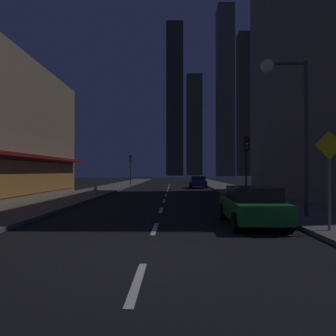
% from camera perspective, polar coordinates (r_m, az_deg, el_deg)
% --- Properties ---
extents(ground_plane, '(78.00, 136.00, 0.10)m').
position_cam_1_polar(ground_plane, '(39.65, 0.12, -3.64)').
color(ground_plane, black).
extents(sidewalk_right, '(4.00, 76.00, 0.15)m').
position_cam_1_polar(sidewalk_right, '(40.14, 10.18, -3.41)').
color(sidewalk_right, '#605E59').
rests_on(sidewalk_right, ground).
extents(sidewalk_left, '(4.00, 76.00, 0.15)m').
position_cam_1_polar(sidewalk_left, '(40.38, -9.88, -3.40)').
color(sidewalk_left, '#605E59').
rests_on(sidewalk_left, ground).
extents(lane_marking_center, '(0.16, 43.80, 0.01)m').
position_cam_1_polar(lane_marking_center, '(26.48, -0.37, -5.00)').
color(lane_marking_center, silver).
rests_on(lane_marking_center, ground).
extents(skyscraper_distant_tall, '(8.50, 7.39, 76.98)m').
position_cam_1_polar(skyscraper_distant_tall, '(159.72, 1.24, 12.55)').
color(skyscraper_distant_tall, '#39362A').
rests_on(skyscraper_distant_tall, ground).
extents(skyscraper_distant_mid, '(7.94, 8.32, 52.19)m').
position_cam_1_polar(skyscraper_distant_mid, '(163.20, 4.87, 7.83)').
color(skyscraper_distant_mid, '#4F4B3B').
rests_on(skyscraper_distant_mid, ground).
extents(skyscraper_distant_short, '(6.72, 8.99, 70.89)m').
position_cam_1_polar(skyscraper_distant_short, '(135.13, 10.50, 13.68)').
color(skyscraper_distant_short, brown).
rests_on(skyscraper_distant_short, ground).
extents(skyscraper_distant_slender, '(7.13, 7.41, 64.59)m').
position_cam_1_polar(skyscraper_distant_slender, '(147.25, 14.15, 11.23)').
color(skyscraper_distant_slender, '#373529').
rests_on(skyscraper_distant_slender, ground).
extents(car_parked_near, '(1.98, 4.24, 1.45)m').
position_cam_1_polar(car_parked_near, '(12.07, 15.24, -6.68)').
color(car_parked_near, '#1E722D').
rests_on(car_parked_near, ground).
extents(car_parked_far, '(1.98, 4.24, 1.45)m').
position_cam_1_polar(car_parked_far, '(37.67, 5.55, -2.59)').
color(car_parked_far, navy).
rests_on(car_parked_far, ground).
extents(fire_hydrant_far_left, '(0.42, 0.30, 0.65)m').
position_cam_1_polar(fire_hydrant_far_left, '(26.60, -13.25, -4.00)').
color(fire_hydrant_far_left, gold).
rests_on(fire_hydrant_far_left, sidewalk_left).
extents(traffic_light_near_right, '(0.32, 0.48, 4.20)m').
position_cam_1_polar(traffic_light_near_right, '(21.21, 14.26, 2.55)').
color(traffic_light_near_right, '#2D2D2D').
rests_on(traffic_light_near_right, sidewalk_right).
extents(traffic_light_far_left, '(0.32, 0.48, 4.20)m').
position_cam_1_polar(traffic_light_far_left, '(44.22, -6.94, 0.88)').
color(traffic_light_far_left, '#2D2D2D').
rests_on(traffic_light_far_left, sidewalk_left).
extents(street_lamp_right, '(1.96, 0.56, 6.58)m').
position_cam_1_polar(street_lamp_right, '(14.15, 20.97, 11.84)').
color(street_lamp_right, '#38383D').
rests_on(street_lamp_right, sidewalk_right).
extents(pedestrian_crossing_sign, '(0.91, 0.08, 3.15)m').
position_cam_1_polar(pedestrian_crossing_sign, '(11.04, 27.63, -0.56)').
color(pedestrian_crossing_sign, slate).
rests_on(pedestrian_crossing_sign, sidewalk_right).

